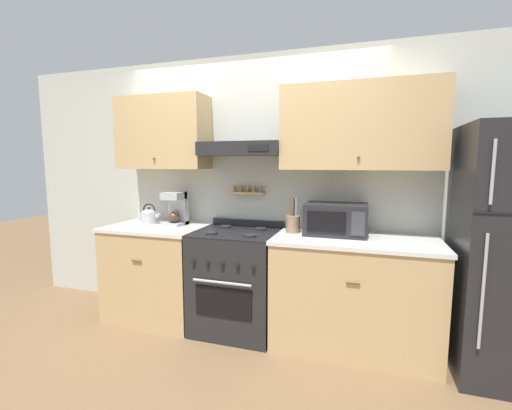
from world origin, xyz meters
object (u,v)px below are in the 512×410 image
microwave (336,219)px  utensil_crock (293,223)px  tea_kettle (149,216)px  refrigerator (512,253)px  stove_range (237,280)px  coffee_maker (176,208)px

microwave → utensil_crock: utensil_crock is taller
tea_kettle → microwave: size_ratio=0.40×
refrigerator → tea_kettle: refrigerator is taller
stove_range → refrigerator: bearing=-1.0°
stove_range → coffee_maker: 0.94m
tea_kettle → microwave: microwave is taller
stove_range → refrigerator: size_ratio=0.54×
coffee_maker → microwave: coffee_maker is taller
coffee_maker → tea_kettle: bearing=-173.8°
coffee_maker → stove_range: bearing=-10.1°
stove_range → refrigerator: refrigerator is taller
utensil_crock → refrigerator: bearing=-4.6°
coffee_maker → microwave: bearing=-0.5°
coffee_maker → utensil_crock: bearing=-1.5°
stove_range → tea_kettle: (-0.98, 0.09, 0.54)m
tea_kettle → coffee_maker: bearing=6.2°
refrigerator → coffee_maker: bearing=176.7°
refrigerator → tea_kettle: size_ratio=8.64×
stove_range → tea_kettle: 1.12m
stove_range → coffee_maker: coffee_maker is taller
microwave → utensil_crock: (-0.37, -0.02, -0.05)m
refrigerator → utensil_crock: refrigerator is taller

